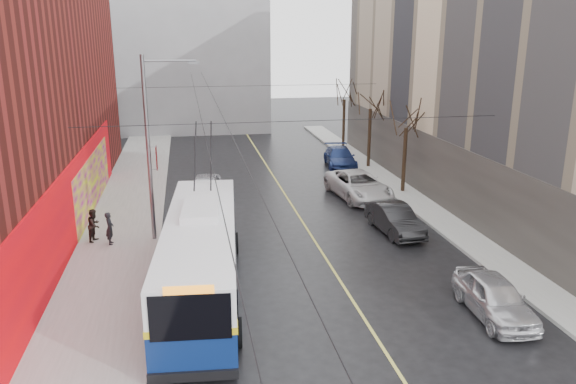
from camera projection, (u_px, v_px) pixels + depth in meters
name	position (u px, v px, depth m)	size (l,w,h in m)	color
ground	(328.00, 332.00, 19.39)	(140.00, 140.00, 0.00)	black
sidewalk_left	(123.00, 228.00, 29.33)	(4.00, 60.00, 0.15)	gray
sidewalk_right	(428.00, 210.00, 32.28)	(2.00, 60.00, 0.15)	gray
lane_line	(294.00, 208.00, 32.89)	(0.12, 50.00, 0.01)	#BFB74C
building_right	(550.00, 66.00, 33.37)	(14.06, 36.00, 16.00)	#C9B291
building_far	(167.00, 41.00, 58.41)	(20.50, 12.10, 18.00)	gray
streetlight_pole	(152.00, 145.00, 26.45)	(2.65, 0.60, 9.00)	slate
catenary_wires	(220.00, 101.00, 31.19)	(18.00, 60.00, 0.22)	black
tree_near	(407.00, 116.00, 34.71)	(3.20, 3.20, 6.40)	black
tree_mid	(371.00, 98.00, 41.25)	(3.20, 3.20, 6.68)	black
tree_far	(345.00, 90.00, 47.90)	(3.20, 3.20, 6.57)	black
puddle	(182.00, 343.00, 18.69)	(2.44, 2.73, 0.01)	black
pigeons_flying	(228.00, 100.00, 26.91)	(4.73, 4.71, 1.12)	slate
trolleybus	(201.00, 255.00, 21.78)	(3.65, 12.59, 5.90)	#0A1D52
parked_car_a	(495.00, 297.00, 20.28)	(1.74, 4.33, 1.48)	silver
parked_car_b	(395.00, 219.00, 28.74)	(1.55, 4.44, 1.46)	black
parked_car_c	(359.00, 185.00, 34.76)	(2.71, 5.87, 1.63)	silver
parked_car_d	(340.00, 158.00, 42.70)	(2.09, 5.14, 1.49)	navy
following_car	(205.00, 188.00, 34.20)	(1.86, 4.63, 1.58)	silver
pedestrian_a	(110.00, 228.00, 26.77)	(0.58, 0.38, 1.59)	black
pedestrian_b	(94.00, 225.00, 27.16)	(0.79, 0.61, 1.62)	black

